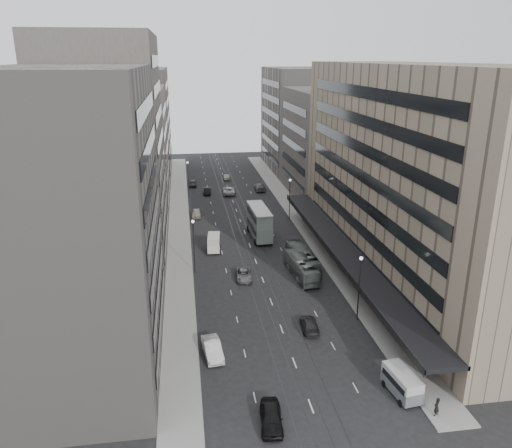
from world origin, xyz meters
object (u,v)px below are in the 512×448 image
bus_far (301,267)px  vw_microbus (402,382)px  sedan_1 (212,349)px  double_decker (259,222)px  sedan_2 (244,275)px  bus_near (302,259)px  sedan_0 (271,417)px  pedestrian (437,407)px  panel_van (214,242)px

bus_far → vw_microbus: bus_far is taller
vw_microbus → bus_far: bearing=88.9°
sedan_1 → double_decker: bearing=67.0°
sedan_1 → sedan_2: sedan_1 is taller
bus_near → sedan_0: 35.07m
bus_far → sedan_2: (-8.48, 0.25, -0.77)m
bus_far → sedan_1: (-14.28, -18.82, -0.61)m
vw_microbus → double_decker: bearing=91.0°
sedan_0 → sedan_2: sedan_0 is taller
vw_microbus → pedestrian: bearing=-69.3°
bus_near → panel_van: bearing=-39.1°
sedan_0 → pedestrian: bearing=1.5°
double_decker → sedan_2: 17.87m
double_decker → sedan_0: double_decker is taller
panel_van → sedan_0: 42.31m
panel_van → sedan_0: (2.16, -42.25, -0.70)m
double_decker → sedan_1: bearing=-109.0°
bus_far → sedan_1: bearing=48.6°
double_decker → panel_van: size_ratio=2.26×
sedan_0 → pedestrian: pedestrian is taller
vw_microbus → sedan_2: size_ratio=1.00×
bus_near → bus_far: size_ratio=1.04×
bus_far → vw_microbus: (3.16, -28.10, -0.06)m
vw_microbus → sedan_2: vw_microbus is taller
sedan_1 → sedan_2: bearing=66.6°
bus_near → panel_van: 15.72m
bus_far → sedan_2: 8.52m
vw_microbus → panel_van: (-15.20, 40.00, 0.14)m
panel_van → pedestrian: bearing=-63.0°
double_decker → vw_microbus: bearing=-84.0°
bus_near → double_decker: size_ratio=1.05×
vw_microbus → panel_van: 42.79m
sedan_0 → sedan_2: (1.40, 30.60, -0.15)m
panel_van → sedan_2: (3.57, -11.65, -0.85)m
panel_van → pedestrian: panel_van is taller
sedan_2 → pedestrian: pedestrian is taller
vw_microbus → pedestrian: 3.86m
bus_near → pedestrian: bearing=92.0°
sedan_2 → pedestrian: 34.48m
double_decker → pedestrian: 49.54m
vw_microbus → sedan_0: vw_microbus is taller
double_decker → sedan_1: (-10.73, -36.09, -2.16)m
sedan_2 → panel_van: bearing=111.0°
bus_near → vw_microbus: bus_near is taller
sedan_0 → pedestrian: 14.90m
sedan_1 → vw_microbus: bearing=-34.5°
sedan_1 → sedan_0: bearing=-75.6°
bus_near → bus_far: bus_near is taller
pedestrian → bus_near: bearing=-115.4°
bus_near → bus_far: bearing=68.3°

